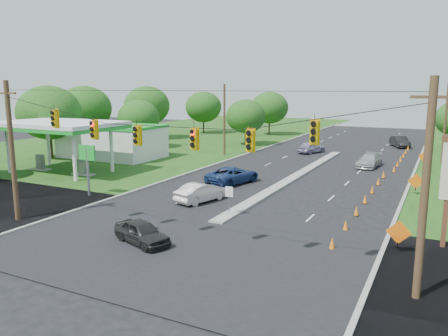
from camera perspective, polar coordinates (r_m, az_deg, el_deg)
The scene contains 41 objects.
ground at distance 24.63m, azimuth -5.59°, elevation -9.90°, with size 160.00×160.00×0.00m, color black.
grass_left at distance 58.59m, azimuth -20.06°, elevation 1.45°, with size 40.00×160.00×0.06m, color #1E4714.
cross_street at distance 24.63m, azimuth -5.59°, elevation -9.90°, with size 160.00×14.00×0.02m, color black.
curb_left at distance 55.01m, azimuth 2.28°, elevation 1.53°, with size 0.25×110.00×0.16m, color gray.
curb_right at distance 50.22m, azimuth 23.73°, elevation -0.22°, with size 0.25×110.00×0.16m, color gray.
median at distance 43.17m, azimuth 9.51°, elevation -1.09°, with size 1.00×34.00×0.18m, color gray.
median_sign at distance 29.20m, azimuth 0.69°, elevation -3.58°, with size 0.55×0.06×2.05m.
signal_span at distance 22.57m, azimuth -7.28°, elevation 1.26°, with size 25.60×0.32×9.00m.
utility_pole_far_left at distance 55.53m, azimuth 0.05°, elevation 6.30°, with size 0.28×0.28×9.00m, color #422D1C.
utility_pole_far_right at distance 54.57m, azimuth 26.91°, elevation 5.09°, with size 0.28×0.28×9.00m, color #422D1C.
gas_station at distance 53.99m, azimuth -15.40°, elevation 3.75°, with size 18.40×19.70×5.20m.
cone_0 at distance 24.37m, azimuth 13.94°, elevation -9.52°, with size 0.32×0.32×0.70m, color orange.
cone_1 at distance 27.62m, azimuth 15.60°, elevation -7.20°, with size 0.32×0.32×0.70m, color orange.
cone_2 at distance 30.93m, azimuth 16.90°, elevation -5.37°, with size 0.32×0.32×0.70m, color orange.
cone_3 at distance 34.28m, azimuth 17.94°, elevation -3.89°, with size 0.32×0.32×0.70m, color orange.
cone_4 at distance 37.65m, azimuth 18.79°, elevation -2.67°, with size 0.32×0.32×0.70m, color orange.
cone_5 at distance 41.05m, azimuth 19.50°, elevation -1.66°, with size 0.32×0.32×0.70m, color orange.
cone_6 at distance 44.46m, azimuth 20.10°, elevation -0.80°, with size 0.32×0.32×0.70m, color orange.
cone_7 at distance 47.83m, azimuth 21.33°, elevation -0.12°, with size 0.32×0.32×0.70m, color orange.
cone_8 at distance 51.27m, azimuth 21.73°, elevation 0.52°, with size 0.32×0.32×0.70m, color orange.
cone_9 at distance 54.71m, azimuth 22.08°, elevation 1.09°, with size 0.32×0.32×0.70m, color orange.
cone_10 at distance 58.16m, azimuth 22.38°, elevation 1.58°, with size 0.32×0.32×0.70m, color orange.
cone_11 at distance 61.62m, azimuth 22.66°, elevation 2.02°, with size 0.32×0.32×0.70m, color orange.
cone_12 at distance 65.08m, azimuth 22.90°, elevation 2.41°, with size 0.32×0.32×0.70m, color orange.
cone_13 at distance 68.55m, azimuth 23.12°, elevation 2.77°, with size 0.32×0.32×0.70m, color orange.
work_sign_0 at distance 24.64m, azimuth 21.84°, elevation -7.93°, with size 1.27×0.58×1.37m.
work_sign_1 at distance 38.20m, azimuth 23.80°, elevation -1.69°, with size 1.27×0.58×1.37m.
work_sign_2 at distance 51.99m, azimuth 24.72°, elevation 1.27°, with size 1.27×0.58×1.37m.
tree_1 at distance 56.70m, azimuth -21.89°, elevation 6.73°, with size 7.56×7.56×8.82m.
tree_2 at distance 62.78m, azimuth -11.09°, elevation 6.44°, with size 5.88×5.88×6.86m.
tree_3 at distance 74.29m, azimuth -10.05°, elevation 8.03°, with size 7.56×7.56×8.82m.
tree_4 at distance 82.18m, azimuth -2.70°, elevation 7.97°, with size 6.72×6.72×7.84m.
tree_5 at distance 65.20m, azimuth 2.86°, elevation 6.76°, with size 5.88×5.88×6.86m.
tree_6 at distance 79.77m, azimuth 5.97°, elevation 7.85°, with size 6.72×6.72×7.84m.
tree_14 at distance 66.48m, azimuth -17.70°, elevation 7.43°, with size 7.56×7.56×8.82m.
black_sedan at distance 24.83m, azimuth -10.69°, elevation -8.25°, with size 1.56×3.87×1.32m, color black.
white_sedan at distance 33.14m, azimuth -2.98°, elevation -3.19°, with size 1.54×4.42×1.46m, color beige.
blue_pickup at distance 39.45m, azimuth 1.16°, elevation -0.91°, with size 2.54×5.50×1.53m, color navy.
silver_car_far at distance 50.02m, azimuth 18.43°, elevation 0.91°, with size 1.97×4.86×1.41m, color #A4A4A6.
silver_car_oncoming at distance 58.88m, azimuth 11.33°, elevation 2.68°, with size 1.81×4.51×1.54m, color #8C85A2.
dark_car_receding at distance 68.42m, azimuth 21.97°, elevation 3.22°, with size 1.70×4.89×1.61m, color black.
Camera 1 is at (12.49, -19.42, 8.56)m, focal length 35.00 mm.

